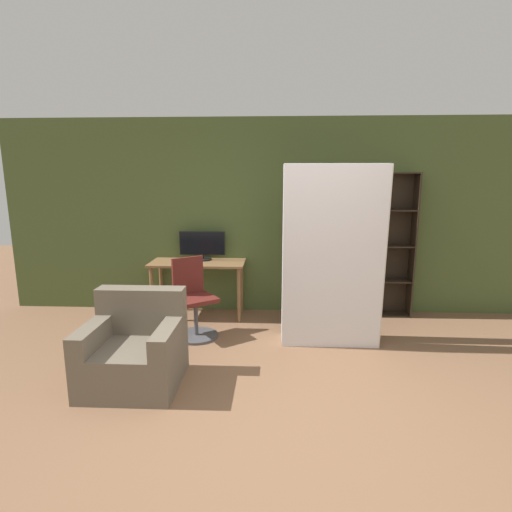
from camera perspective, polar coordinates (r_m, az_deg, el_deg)
ground_plane at (r=3.37m, az=5.57°, el=-23.26°), size 16.00×16.00×0.00m
wall_back at (r=5.62m, az=4.46°, el=5.52°), size 8.00×0.06×2.70m
desk at (r=5.53m, az=-8.32°, el=-1.98°), size 1.29×0.56×0.77m
monitor at (r=5.59m, az=-7.69°, el=1.55°), size 0.64×0.24×0.40m
office_chair at (r=4.90m, az=-8.90°, el=-6.89°), size 0.61×0.61×0.95m
bookshelf at (r=5.74m, az=17.64°, el=1.14°), size 0.65×0.26×1.97m
mattress_near at (r=4.47m, az=11.02°, el=-0.37°), size 1.11×0.28×2.05m
mattress_far at (r=4.68m, az=10.64°, el=0.16°), size 1.11×0.24×2.05m
armchair at (r=4.00m, az=-16.88°, el=-12.67°), size 0.85×0.80×0.85m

